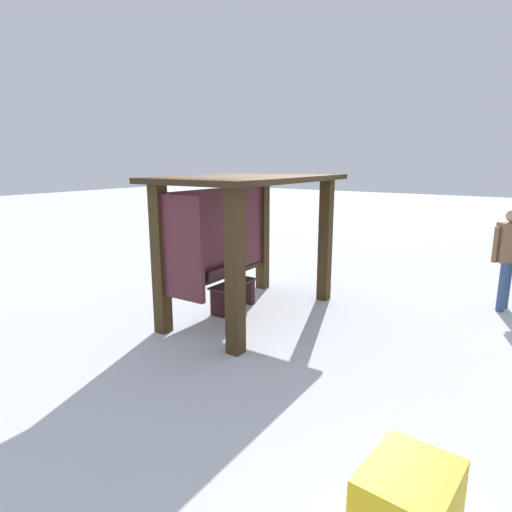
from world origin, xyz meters
TOP-DOWN VIEW (x-y plane):
  - ground_plane at (0.00, 0.00)m, footprint 60.00×60.00m
  - bus_shelter at (-0.10, 0.19)m, footprint 3.39×1.93m
  - bench_left_inside at (0.00, 0.42)m, footprint 1.01×0.36m
  - person_walking at (2.66, -3.62)m, footprint 0.45×0.53m
  - grit_bin at (-3.29, -3.50)m, footprint 0.75×0.62m

SIDE VIEW (x-z plane):
  - ground_plane at x=0.00m, z-range 0.00..0.00m
  - grit_bin at x=-3.29m, z-range 0.00..0.62m
  - bench_left_inside at x=0.00m, z-range -0.04..0.73m
  - person_walking at x=2.66m, z-range 0.16..1.96m
  - bus_shelter at x=-0.10m, z-range 0.51..2.87m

